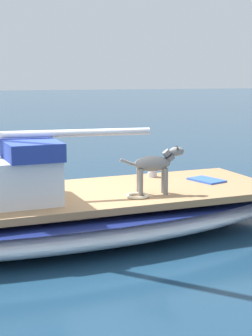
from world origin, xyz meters
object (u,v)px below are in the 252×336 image
dog_grey (156,165)px  coiled_rope (138,196)px  deck_towel (207,180)px  sailboat_main (59,217)px  deck_winch (152,171)px

dog_grey → coiled_rope: (-0.14, 0.30, -0.40)m
dog_grey → coiled_rope: 0.52m
coiled_rope → deck_towel: bearing=-58.3°
sailboat_main → deck_towel: 2.51m
deck_winch → coiled_rope: deck_winch is taller
coiled_rope → deck_winch: bearing=-24.3°
coiled_rope → deck_towel: (0.85, -1.38, -0.01)m
dog_grey → deck_winch: dog_grey is taller
coiled_rope → sailboat_main: bearing=69.0°
dog_grey → deck_towel: size_ratio=1.68×
deck_winch → sailboat_main: bearing=120.1°
deck_winch → deck_towel: bearing=-125.6°
deck_winch → deck_towel: (-0.54, -0.75, -0.08)m
sailboat_main → dog_grey: (-0.27, -1.37, 0.75)m
sailboat_main → deck_winch: size_ratio=35.86×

